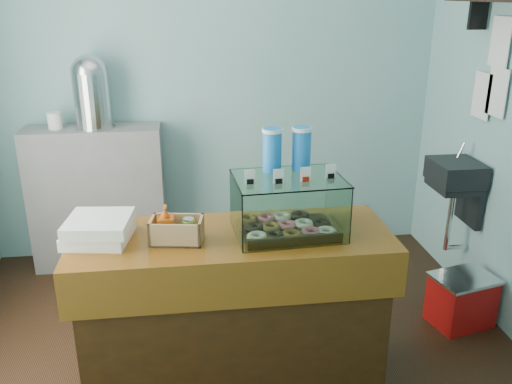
{
  "coord_description": "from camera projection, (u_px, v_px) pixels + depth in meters",
  "views": [
    {
      "loc": [
        -0.2,
        -2.7,
        2.03
      ],
      "look_at": [
        0.13,
        -0.15,
        1.08
      ],
      "focal_mm": 38.0,
      "sensor_mm": 36.0,
      "label": 1
    }
  ],
  "objects": [
    {
      "name": "ground",
      "position": [
        231.0,
        354.0,
        3.24
      ],
      "size": [
        3.5,
        3.5,
        0.0
      ],
      "primitive_type": "plane",
      "color": "black",
      "rests_on": "ground"
    },
    {
      "name": "room_shell",
      "position": [
        230.0,
        64.0,
        2.66
      ],
      "size": [
        3.54,
        3.04,
        2.82
      ],
      "color": "#7DB7B6",
      "rests_on": "ground"
    },
    {
      "name": "counter",
      "position": [
        234.0,
        311.0,
        2.85
      ],
      "size": [
        1.6,
        0.6,
        0.9
      ],
      "color": "#41210C",
      "rests_on": "ground"
    },
    {
      "name": "back_shelf",
      "position": [
        98.0,
        198.0,
        4.17
      ],
      "size": [
        1.0,
        0.32,
        1.1
      ],
      "primitive_type": "cube",
      "color": "gray",
      "rests_on": "ground"
    },
    {
      "name": "display_case",
      "position": [
        287.0,
        200.0,
        2.69
      ],
      "size": [
        0.55,
        0.42,
        0.51
      ],
      "rotation": [
        0.0,
        0.0,
        0.06
      ],
      "color": "#341F0F",
      "rests_on": "counter"
    },
    {
      "name": "condiment_crate",
      "position": [
        175.0,
        229.0,
        2.6
      ],
      "size": [
        0.27,
        0.19,
        0.19
      ],
      "rotation": [
        0.0,
        0.0,
        -0.16
      ],
      "color": "tan",
      "rests_on": "counter"
    },
    {
      "name": "pastry_boxes",
      "position": [
        99.0,
        229.0,
        2.62
      ],
      "size": [
        0.34,
        0.35,
        0.12
      ],
      "rotation": [
        0.0,
        0.0,
        -0.16
      ],
      "color": "white",
      "rests_on": "counter"
    },
    {
      "name": "coffee_urn",
      "position": [
        91.0,
        90.0,
        3.88
      ],
      "size": [
        0.29,
        0.29,
        0.53
      ],
      "color": "silver",
      "rests_on": "back_shelf"
    },
    {
      "name": "red_cooler",
      "position": [
        461.0,
        300.0,
        3.49
      ],
      "size": [
        0.44,
        0.37,
        0.34
      ],
      "rotation": [
        0.0,
        0.0,
        0.24
      ],
      "color": "red",
      "rests_on": "ground"
    }
  ]
}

